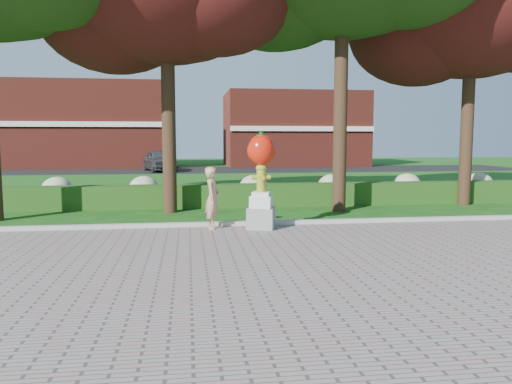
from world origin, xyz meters
TOP-DOWN VIEW (x-y plane):
  - ground at (0.00, 0.00)m, footprint 100.00×100.00m
  - walkway at (0.00, -4.00)m, footprint 40.00×14.00m
  - curb at (0.00, 3.00)m, footprint 40.00×0.18m
  - lawn_hedge at (0.00, 7.00)m, footprint 24.00×0.70m
  - hydrangea_row at (0.57, 8.00)m, footprint 20.10×1.10m
  - street at (0.00, 28.00)m, footprint 50.00×8.00m
  - building_left at (-10.00, 34.00)m, footprint 14.00×8.00m
  - building_right at (8.00, 34.00)m, footprint 12.00×8.00m
  - tree_far_right at (8.40, 6.58)m, footprint 7.88×6.72m
  - hydrant_sculpture at (0.47, 2.50)m, footprint 0.85×0.85m
  - woman at (-0.79, 2.60)m, footprint 0.50×0.66m
  - parked_car at (-3.45, 26.78)m, footprint 3.04×4.97m

SIDE VIEW (x-z plane):
  - ground at x=0.00m, z-range 0.00..0.00m
  - street at x=0.00m, z-range 0.00..0.02m
  - walkway at x=0.00m, z-range 0.00..0.04m
  - curb at x=0.00m, z-range 0.00..0.15m
  - lawn_hedge at x=0.00m, z-range 0.00..0.80m
  - hydrangea_row at x=0.57m, z-range 0.06..1.04m
  - parked_car at x=-3.45m, z-range 0.02..1.60m
  - woman at x=-0.79m, z-range 0.04..1.66m
  - hydrant_sculpture at x=0.47m, z-range 0.11..2.63m
  - building_right at x=8.00m, z-range 0.00..6.40m
  - building_left at x=-10.00m, z-range 0.00..7.00m
  - tree_far_right at x=8.40m, z-range 1.86..12.07m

